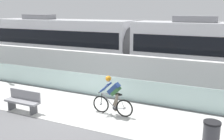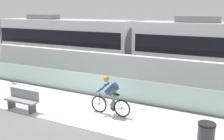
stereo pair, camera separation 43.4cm
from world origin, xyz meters
The scene contains 10 objects.
ground_plane centered at (0.00, 0.00, 0.00)m, with size 200.00×200.00×0.00m, color slate.
bike_path_deck centered at (0.00, 0.00, 0.01)m, with size 32.00×3.20×0.01m, color silver.
glass_parapet centered at (0.00, 1.85, 0.53)m, with size 32.00×0.05×1.05m, color silver.
concrete_barrier_wall centered at (0.00, 3.65, 0.91)m, with size 32.00×0.36×1.82m, color silver.
tram_rail_near centered at (0.00, 6.13, 0.00)m, with size 32.00×0.08×0.01m, color #595654.
tram_rail_far centered at (0.00, 7.57, 0.00)m, with size 32.00×0.08×0.01m, color #595654.
tram centered at (0.00, 6.85, 1.89)m, with size 22.56×2.54×3.81m.
cyclist_on_bike centered at (1.77, 0.00, 0.78)m, with size 1.77×0.58×1.61m.
trash_bin centered at (5.60, -1.25, 0.48)m, with size 0.51×0.51×0.96m.
bench centered at (-1.74, -1.29, 0.48)m, with size 1.60×0.45×0.89m.
Camera 2 is at (6.34, -8.61, 4.16)m, focal length 41.20 mm.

